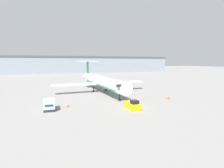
# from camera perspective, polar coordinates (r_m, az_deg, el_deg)

# --- Properties ---
(ground_plane) EXTENTS (600.00, 600.00, 0.00)m
(ground_plane) POSITION_cam_1_polar(r_m,az_deg,el_deg) (35.74, 7.40, -7.92)
(ground_plane) COLOR gray
(terminal_building) EXTENTS (180.00, 16.80, 14.08)m
(terminal_building) POSITION_cam_1_polar(r_m,az_deg,el_deg) (151.49, -13.85, 6.18)
(terminal_building) COLOR #8C939E
(terminal_building) RESTS_ON ground
(airplane_main) EXTENTS (29.59, 33.50, 9.62)m
(airplane_main) POSITION_cam_1_polar(r_m,az_deg,el_deg) (54.22, -3.68, 0.92)
(airplane_main) COLOR white
(airplane_main) RESTS_ON ground
(pushback_tug) EXTENTS (1.89, 4.23, 1.97)m
(pushback_tug) POSITION_cam_1_polar(r_m,az_deg,el_deg) (35.22, 6.67, -6.89)
(pushback_tug) COLOR yellow
(pushback_tug) RESTS_ON ground
(luggage_cart) EXTENTS (2.06, 3.37, 2.09)m
(luggage_cart) POSITION_cam_1_polar(r_m,az_deg,el_deg) (36.19, -19.83, -6.40)
(luggage_cart) COLOR #232326
(luggage_cart) RESTS_ON ground
(worker_near_tug) EXTENTS (0.40, 0.25, 1.78)m
(worker_near_tug) POSITION_cam_1_polar(r_m,az_deg,el_deg) (35.76, 8.71, -6.39)
(worker_near_tug) COLOR #232838
(worker_near_tug) RESTS_ON ground
(traffic_cone_left) EXTENTS (0.57, 0.57, 0.64)m
(traffic_cone_left) POSITION_cam_1_polar(r_m,az_deg,el_deg) (37.88, -14.19, -6.75)
(traffic_cone_left) COLOR black
(traffic_cone_left) RESTS_ON ground
(traffic_cone_right) EXTENTS (0.63, 0.63, 0.76)m
(traffic_cone_right) POSITION_cam_1_polar(r_m,az_deg,el_deg) (46.83, 18.02, -4.14)
(traffic_cone_right) COLOR black
(traffic_cone_right) RESTS_ON ground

